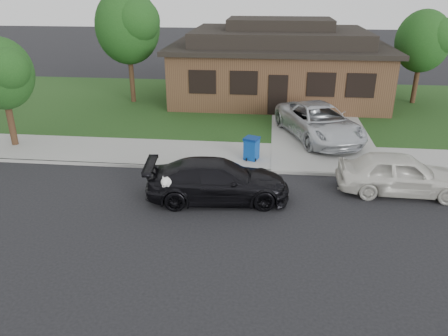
# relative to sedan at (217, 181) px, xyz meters

# --- Properties ---
(ground) EXTENTS (120.00, 120.00, 0.00)m
(ground) POSITION_rel_sedan_xyz_m (-1.99, -1.13, -0.68)
(ground) COLOR black
(ground) RESTS_ON ground
(sidewalk) EXTENTS (60.00, 3.00, 0.12)m
(sidewalk) POSITION_rel_sedan_xyz_m (-1.99, 3.87, -0.62)
(sidewalk) COLOR gray
(sidewalk) RESTS_ON ground
(curb) EXTENTS (60.00, 0.12, 0.12)m
(curb) POSITION_rel_sedan_xyz_m (-1.99, 2.37, -0.62)
(curb) COLOR gray
(curb) RESTS_ON ground
(lawn) EXTENTS (60.00, 13.00, 0.13)m
(lawn) POSITION_rel_sedan_xyz_m (-1.99, 11.87, -0.62)
(lawn) COLOR #193814
(lawn) RESTS_ON ground
(driveway) EXTENTS (4.50, 13.00, 0.14)m
(driveway) POSITION_rel_sedan_xyz_m (4.01, 8.87, -0.61)
(driveway) COLOR gray
(driveway) RESTS_ON ground
(sedan) EXTENTS (4.88, 2.46, 1.37)m
(sedan) POSITION_rel_sedan_xyz_m (0.00, 0.00, 0.00)
(sedan) COLOR black
(sedan) RESTS_ON ground
(minivan) EXTENTS (4.22, 5.97, 1.51)m
(minivan) POSITION_rel_sedan_xyz_m (3.86, 6.33, 0.21)
(minivan) COLOR silver
(minivan) RESTS_ON driveway
(white_compact) EXTENTS (4.23, 1.79, 1.43)m
(white_compact) POSITION_rel_sedan_xyz_m (6.13, 1.17, 0.03)
(white_compact) COLOR silver
(white_compact) RESTS_ON ground
(recycling_bin) EXTENTS (0.71, 0.71, 0.91)m
(recycling_bin) POSITION_rel_sedan_xyz_m (0.96, 3.43, -0.10)
(recycling_bin) COLOR #0D3E93
(recycling_bin) RESTS_ON sidewalk
(house) EXTENTS (12.60, 8.60, 4.65)m
(house) POSITION_rel_sedan_xyz_m (2.01, 13.87, 1.45)
(house) COLOR #422B1C
(house) RESTS_ON ground
(tree_0) EXTENTS (3.78, 3.60, 6.34)m
(tree_0) POSITION_rel_sedan_xyz_m (-6.33, 11.75, 3.79)
(tree_0) COLOR #332114
(tree_0) RESTS_ON ground
(tree_1) EXTENTS (3.15, 3.00, 5.25)m
(tree_1) POSITION_rel_sedan_xyz_m (10.15, 13.27, 3.03)
(tree_1) COLOR #332114
(tree_1) RESTS_ON ground
(tree_2) EXTENTS (2.73, 2.60, 4.59)m
(tree_2) POSITION_rel_sedan_xyz_m (-9.37, 3.98, 2.58)
(tree_2) COLOR #332114
(tree_2) RESTS_ON ground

